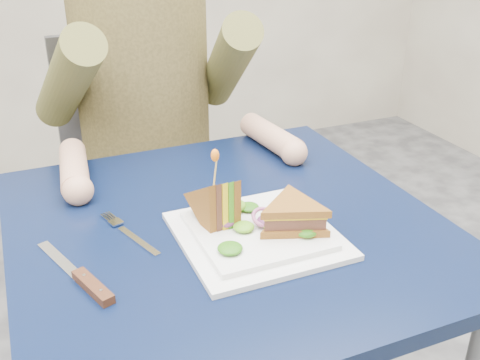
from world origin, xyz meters
name	(u,v)px	position (x,y,z in m)	size (l,w,h in m)	color
table	(227,259)	(0.00, 0.00, 0.65)	(0.75, 0.75, 0.73)	black
chair	(143,172)	(0.00, 0.67, 0.54)	(0.42, 0.40, 0.93)	#47474C
diner	(143,53)	(0.00, 0.55, 0.91)	(0.54, 0.59, 0.74)	#4D4323
plate	(257,233)	(0.03, -0.07, 0.74)	(0.26, 0.26, 0.02)	white
sandwich_flat	(293,215)	(0.08, -0.10, 0.78)	(0.17, 0.17, 0.05)	brown
sandwich_upright	(216,205)	(-0.03, -0.03, 0.78)	(0.08, 0.13, 0.13)	brown
fork	(130,234)	(-0.17, 0.02, 0.73)	(0.07, 0.18, 0.01)	silver
knife	(86,281)	(-0.26, -0.09, 0.74)	(0.09, 0.21, 0.02)	silver
toothpick	(215,171)	(-0.03, -0.03, 0.85)	(0.00, 0.00, 0.06)	tan
toothpick_frill	(215,155)	(-0.03, -0.03, 0.88)	(0.01, 0.01, 0.02)	orange
lettuce_spill	(257,219)	(0.03, -0.06, 0.76)	(0.15, 0.13, 0.02)	#337A14
onion_ring	(264,217)	(0.04, -0.07, 0.77)	(0.04, 0.04, 0.01)	#9E4C7A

